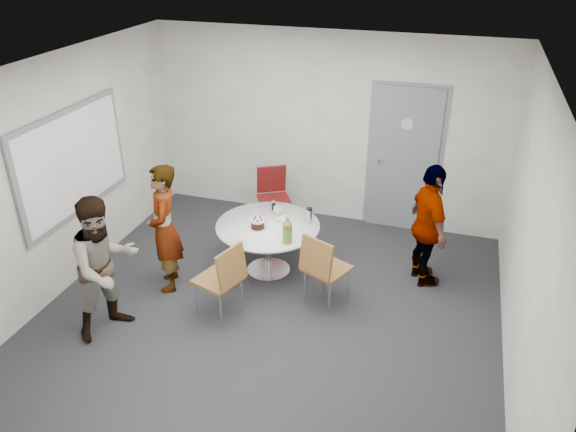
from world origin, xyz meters
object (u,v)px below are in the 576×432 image
(chair_near_right, at_px, (322,265))
(chair_far, at_px, (273,192))
(person_left, at_px, (105,267))
(person_main, at_px, (165,229))
(chair_near_left, at_px, (224,275))
(whiteboard, at_px, (73,162))
(person_right, at_px, (428,226))
(table, at_px, (270,232))
(door, at_px, (404,160))

(chair_near_right, relative_size, chair_far, 1.01)
(chair_near_right, relative_size, person_left, 0.59)
(person_main, bearing_deg, chair_near_left, 41.23)
(whiteboard, height_order, person_main, whiteboard)
(person_left, distance_m, person_right, 3.63)
(chair_far, bearing_deg, table, 77.46)
(chair_far, height_order, person_main, person_main)
(door, bearing_deg, person_right, -70.46)
(table, relative_size, person_main, 0.81)
(chair_far, xyz_separation_m, person_main, (-0.72, -1.78, 0.23))
(chair_far, relative_size, person_main, 0.58)
(door, relative_size, person_right, 1.39)
(door, relative_size, table, 1.68)
(person_right, bearing_deg, chair_near_right, 104.04)
(whiteboard, bearing_deg, person_left, -45.50)
(door, height_order, person_left, door)
(chair_near_left, height_order, person_left, person_left)
(door, height_order, chair_near_left, door)
(whiteboard, distance_m, person_right, 4.20)
(whiteboard, xyz_separation_m, chair_near_left, (2.02, -0.43, -0.89))
(door, distance_m, person_right, 1.44)
(chair_near_left, height_order, chair_far, chair_near_left)
(chair_far, relative_size, person_right, 0.59)
(chair_near_right, distance_m, person_main, 1.87)
(person_right, bearing_deg, chair_far, 44.80)
(table, relative_size, chair_near_left, 1.39)
(whiteboard, distance_m, person_left, 1.50)
(whiteboard, distance_m, chair_near_right, 3.11)
(chair_far, bearing_deg, door, 168.63)
(door, bearing_deg, chair_near_right, -104.68)
(table, relative_size, chair_far, 1.40)
(door, xyz_separation_m, person_main, (-2.43, -2.33, -0.25))
(table, height_order, person_left, person_left)
(chair_far, bearing_deg, whiteboard, 13.74)
(chair_near_left, bearing_deg, person_left, 133.86)
(whiteboard, relative_size, chair_far, 2.10)
(chair_near_left, bearing_deg, table, 8.71)
(chair_near_right, distance_m, chair_far, 2.00)
(chair_far, bearing_deg, person_right, 131.10)
(door, height_order, whiteboard, door)
(door, height_order, person_main, door)
(table, bearing_deg, chair_near_right, -32.84)
(whiteboard, height_order, table, whiteboard)
(chair_near_left, xyz_separation_m, chair_far, (-0.18, 2.16, -0.00))
(whiteboard, distance_m, person_main, 1.32)
(person_left, bearing_deg, chair_far, 8.52)
(chair_near_right, bearing_deg, chair_near_left, -127.89)
(table, relative_size, person_left, 0.81)
(chair_near_left, relative_size, chair_far, 1.01)
(whiteboard, distance_m, chair_near_left, 2.25)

